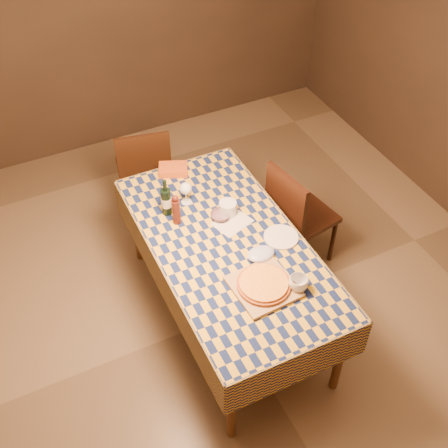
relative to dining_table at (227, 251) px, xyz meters
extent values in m
plane|color=brown|center=(0.00, 0.00, -0.69)|extent=(5.00, 5.00, 0.00)
cube|color=#34271D|center=(0.00, 2.50, 0.66)|extent=(4.50, 0.10, 2.70)
cylinder|color=brown|center=(-0.38, -0.83, -0.32)|extent=(0.06, 0.06, 0.75)
cylinder|color=brown|center=(0.38, -0.83, -0.32)|extent=(0.06, 0.06, 0.75)
cylinder|color=brown|center=(-0.38, 0.83, -0.32)|extent=(0.06, 0.06, 0.75)
cylinder|color=brown|center=(0.38, 0.83, -0.32)|extent=(0.06, 0.06, 0.75)
cube|color=brown|center=(0.00, 0.00, 0.05)|extent=(0.90, 1.80, 0.03)
cube|color=olive|center=(0.00, 0.00, 0.07)|extent=(0.92, 1.82, 0.02)
cube|color=olive|center=(0.00, -0.92, -0.07)|extent=(0.94, 0.01, 0.30)
cube|color=olive|center=(0.00, 0.92, -0.07)|extent=(0.94, 0.01, 0.30)
cube|color=olive|center=(-0.47, 0.00, -0.07)|extent=(0.01, 1.84, 0.30)
cube|color=olive|center=(0.47, 0.00, -0.07)|extent=(0.01, 1.84, 0.30)
cube|color=#A57C4D|center=(0.03, -0.43, 0.09)|extent=(0.38, 0.38, 0.02)
cylinder|color=#954418|center=(0.03, -0.43, 0.11)|extent=(0.41, 0.41, 0.02)
cylinder|color=orange|center=(0.03, -0.43, 0.12)|extent=(0.37, 0.37, 0.01)
cylinder|color=#451610|center=(-0.22, 0.32, 0.17)|extent=(0.07, 0.07, 0.19)
sphere|color=#451610|center=(-0.22, 0.32, 0.29)|extent=(0.04, 0.04, 0.04)
imported|color=#684957|center=(0.06, 0.23, 0.10)|extent=(0.16, 0.16, 0.04)
cylinder|color=white|center=(-0.08, 0.48, 0.08)|extent=(0.07, 0.07, 0.01)
cylinder|color=white|center=(-0.08, 0.48, 0.12)|extent=(0.01, 0.01, 0.08)
sphere|color=white|center=(-0.08, 0.48, 0.20)|extent=(0.08, 0.08, 0.08)
ellipsoid|color=#400719|center=(-0.08, 0.48, 0.19)|extent=(0.05, 0.05, 0.03)
cylinder|color=black|center=(-0.24, 0.44, 0.18)|extent=(0.09, 0.09, 0.20)
cylinder|color=black|center=(-0.24, 0.44, 0.32)|extent=(0.03, 0.03, 0.08)
cylinder|color=beige|center=(-0.24, 0.44, 0.18)|extent=(0.09, 0.09, 0.07)
cylinder|color=silver|center=(0.13, 0.25, 0.13)|extent=(0.12, 0.12, 0.10)
cube|color=#B24917|center=(-0.04, 0.83, 0.10)|extent=(0.25, 0.22, 0.05)
cylinder|color=silver|center=(0.34, -0.11, 0.08)|extent=(0.27, 0.27, 0.01)
imported|color=silver|center=(0.21, -0.52, 0.12)|extent=(0.16, 0.16, 0.09)
cube|color=silver|center=(0.11, 0.16, 0.08)|extent=(0.28, 0.25, 0.00)
ellipsoid|color=#A9B2D9|center=(0.14, -0.20, 0.10)|extent=(0.22, 0.19, 0.05)
cube|color=black|center=(-0.12, 1.34, -0.24)|extent=(0.50, 0.50, 0.04)
cube|color=black|center=(-0.16, 1.14, 0.01)|extent=(0.42, 0.12, 0.46)
cylinder|color=black|center=(0.09, 1.48, -0.48)|extent=(0.04, 0.04, 0.43)
cylinder|color=black|center=(-0.26, 1.55, -0.48)|extent=(0.04, 0.04, 0.43)
cylinder|color=black|center=(0.02, 1.13, -0.48)|extent=(0.04, 0.04, 0.43)
cylinder|color=black|center=(-0.33, 1.20, -0.48)|extent=(0.04, 0.04, 0.43)
cube|color=black|center=(0.79, 0.28, -0.24)|extent=(0.48, 0.48, 0.04)
cube|color=black|center=(0.59, 0.25, 0.01)|extent=(0.10, 0.42, 0.46)
cylinder|color=black|center=(0.99, 0.14, -0.48)|extent=(0.04, 0.04, 0.43)
cylinder|color=black|center=(0.93, 0.49, -0.48)|extent=(0.04, 0.04, 0.43)
cylinder|color=black|center=(0.64, 0.08, -0.48)|extent=(0.04, 0.04, 0.43)
cylinder|color=black|center=(0.58, 0.43, -0.48)|extent=(0.04, 0.04, 0.43)
camera|label=1|loc=(-1.11, -2.24, 2.70)|focal=45.00mm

